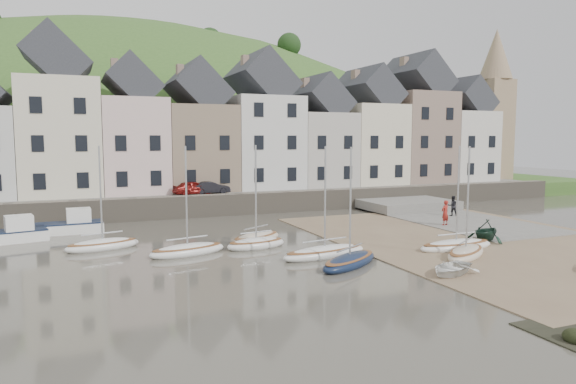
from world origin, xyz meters
name	(u,v)px	position (x,y,z in m)	size (l,w,h in m)	color
ground	(329,256)	(0.00, 0.00, 0.00)	(160.00, 160.00, 0.00)	#413D33
quay_land	(199,190)	(0.00, 32.00, 0.75)	(90.00, 30.00, 1.50)	#395D25
quay_street	(228,192)	(0.00, 20.50, 1.55)	(70.00, 7.00, 0.10)	slate
seawall	(239,204)	(0.00, 17.00, 0.90)	(70.00, 1.20, 1.80)	slate
beach	(483,240)	(11.00, 0.00, 0.03)	(18.00, 26.00, 0.06)	#796049
slipway	(450,218)	(15.00, 8.00, 0.06)	(8.00, 18.00, 0.12)	slate
hillside	(132,290)	(-5.00, 60.00, -17.99)	(134.40, 84.00, 84.00)	#395D25
townhouse_terrace	(234,130)	(1.76, 24.00, 7.32)	(61.05, 8.00, 13.93)	silver
church_spire	(494,100)	(34.55, 24.00, 11.06)	(4.00, 4.00, 18.00)	#997F60
sailboat_0	(103,245)	(-11.59, 6.69, 0.26)	(4.60, 2.53, 6.32)	white
sailboat_1	(187,250)	(-7.24, 3.34, 0.26)	(4.76, 2.51, 6.32)	white
sailboat_2	(256,238)	(-2.49, 5.22, 0.27)	(4.32, 3.39, 6.32)	beige
sailboat_3	(256,243)	(-3.07, 3.58, 0.27)	(3.96, 2.07, 6.32)	white
sailboat_4	(325,252)	(-0.33, -0.12, 0.26)	(5.56, 2.37, 6.32)	white
sailboat_5	(350,261)	(-0.05, -2.43, 0.26)	(4.86, 3.84, 6.32)	#121E3A
sailboat_6	(456,245)	(7.63, -1.44, 0.26)	(5.07, 1.55, 6.32)	white
sailboat_7	(466,253)	(6.78, -3.23, 0.26)	(4.45, 3.61, 6.32)	beige
motorboat_0	(11,233)	(-16.81, 11.02, 0.58)	(4.79, 2.60, 1.70)	white
motorboat_2	(71,225)	(-13.30, 13.01, 0.58)	(4.54, 1.93, 1.70)	white
rowboat_white	(451,268)	(3.50, -5.93, 0.36)	(2.04, 2.86, 0.59)	white
rowboat_green	(486,230)	(10.78, -0.44, 0.76)	(2.30, 2.66, 1.40)	#152F22
person_red	(445,213)	(12.26, 5.26, 1.04)	(0.67, 0.44, 1.84)	maroon
person_dark	(453,206)	(15.87, 8.74, 0.94)	(0.80, 0.62, 1.64)	black
car_left	(193,188)	(-3.37, 19.50, 2.20)	(1.42, 3.52, 1.20)	maroon
car_right	(211,188)	(-1.79, 19.50, 2.15)	(1.17, 3.34, 1.10)	black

